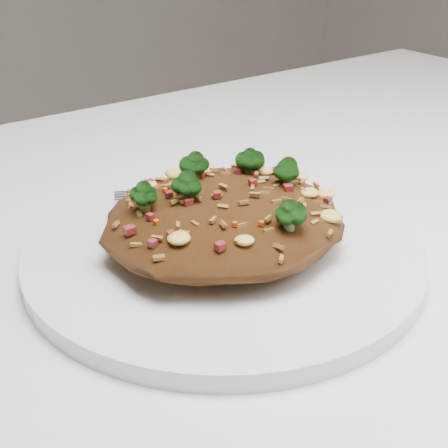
{
  "coord_description": "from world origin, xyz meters",
  "views": [
    {
      "loc": [
        -0.34,
        -0.34,
        0.99
      ],
      "look_at": [
        -0.1,
        -0.01,
        0.78
      ],
      "focal_mm": 50.0,
      "sensor_mm": 36.0,
      "label": 1
    }
  ],
  "objects_px": {
    "fork": "(217,190)",
    "dining_table": "(304,304)",
    "fried_rice": "(224,210)",
    "plate": "(224,250)"
  },
  "relations": [
    {
      "from": "fork",
      "to": "plate",
      "type": "bearing_deg",
      "value": -94.84
    },
    {
      "from": "plate",
      "to": "fork",
      "type": "distance_m",
      "value": 0.09
    },
    {
      "from": "fried_rice",
      "to": "fork",
      "type": "xyz_separation_m",
      "value": [
        0.05,
        0.08,
        -0.02
      ]
    },
    {
      "from": "fork",
      "to": "dining_table",
      "type": "bearing_deg",
      "value": -22.62
    },
    {
      "from": "dining_table",
      "to": "fork",
      "type": "distance_m",
      "value": 0.13
    },
    {
      "from": "dining_table",
      "to": "fried_rice",
      "type": "xyz_separation_m",
      "value": [
        -0.1,
        -0.01,
        0.13
      ]
    },
    {
      "from": "plate",
      "to": "fork",
      "type": "relative_size",
      "value": 1.96
    },
    {
      "from": "dining_table",
      "to": "fried_rice",
      "type": "relative_size",
      "value": 6.63
    },
    {
      "from": "dining_table",
      "to": "fork",
      "type": "xyz_separation_m",
      "value": [
        -0.05,
        0.06,
        0.11
      ]
    },
    {
      "from": "fried_rice",
      "to": "fork",
      "type": "distance_m",
      "value": 0.09
    }
  ]
}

